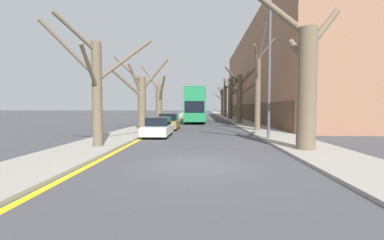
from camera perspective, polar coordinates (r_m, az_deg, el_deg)
name	(u,v)px	position (r m, az deg, el deg)	size (l,w,h in m)	color
ground_plane	(196,165)	(9.20, 0.91, -9.97)	(300.00, 300.00, 0.00)	#424247
sidewalk_left	(178,116)	(59.27, -3.16, 0.95)	(2.98, 120.00, 0.12)	gray
sidewalk_right	(225,116)	(59.23, 7.30, 0.93)	(2.98, 120.00, 0.12)	gray
building_facade_right	(276,77)	(43.01, 18.24, 9.09)	(10.08, 45.29, 13.65)	#93664C
kerb_line_stripe	(185,116)	(59.13, -1.55, 0.89)	(0.24, 120.00, 0.01)	yellow
street_tree_left_0	(96,87)	(13.45, -20.53, 6.94)	(4.55, 3.32, 6.14)	brown
street_tree_left_1	(141,97)	(22.36, -11.35, 5.00)	(4.74, 2.26, 6.51)	brown
street_tree_left_2	(159,101)	(30.93, -7.44, 4.32)	(3.52, 4.10, 7.18)	brown
street_tree_right_0	(306,81)	(12.89, 23.91, 7.97)	(4.26, 2.12, 7.67)	brown
street_tree_right_1	(258,88)	(22.18, 14.49, 7.01)	(1.98, 1.96, 8.56)	brown
street_tree_right_2	(240,95)	(32.37, 10.58, 5.44)	(4.70, 2.59, 6.87)	brown
street_tree_right_3	(231,97)	(42.68, 8.65, 5.04)	(2.82, 3.43, 7.34)	brown
street_tree_right_4	(225,99)	(52.57, 7.38, 4.56)	(4.01, 2.90, 7.78)	brown
street_tree_right_5	(222,101)	(62.97, 6.63, 4.16)	(2.55, 1.91, 6.92)	brown
double_decker_bus	(196,104)	(34.22, 0.80, 3.65)	(2.55, 10.03, 4.45)	#1E7F47
parked_car_0	(158,127)	(18.13, -7.50, -1.62)	(1.71, 4.14, 1.34)	silver
parked_car_1	(169,122)	(23.78, -5.16, -0.41)	(1.80, 4.12, 1.47)	olive
lamp_post	(268,58)	(16.92, 16.56, 13.07)	(1.40, 0.20, 9.21)	#4C4F54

